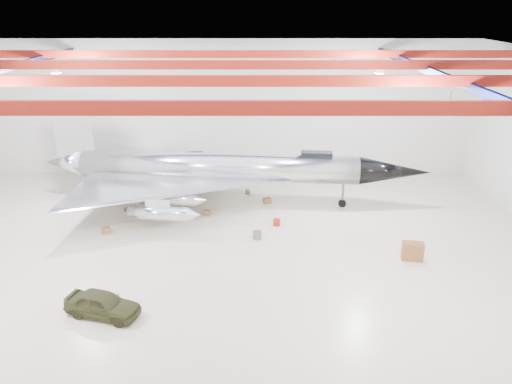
{
  "coord_description": "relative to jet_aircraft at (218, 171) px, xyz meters",
  "views": [
    {
      "loc": [
        2.44,
        -25.47,
        13.72
      ],
      "look_at": [
        2.39,
        2.0,
        3.18
      ],
      "focal_mm": 35.0,
      "sensor_mm": 36.0,
      "label": 1
    }
  ],
  "objects": [
    {
      "name": "floor",
      "position": [
        0.34,
        -8.11,
        -2.46
      ],
      "size": [
        40.0,
        40.0,
        0.0
      ],
      "primitive_type": "plane",
      "color": "beige",
      "rests_on": "ground"
    },
    {
      "name": "wall_back",
      "position": [
        0.34,
        6.89,
        3.04
      ],
      "size": [
        40.0,
        0.0,
        40.0
      ],
      "primitive_type": "plane",
      "rotation": [
        1.57,
        0.0,
        0.0
      ],
      "color": "silver",
      "rests_on": "floor"
    },
    {
      "name": "ceiling",
      "position": [
        0.34,
        -8.11,
        8.54
      ],
      "size": [
        40.0,
        40.0,
        0.0
      ],
      "primitive_type": "plane",
      "rotation": [
        3.14,
        0.0,
        0.0
      ],
      "color": "#0A0F38",
      "rests_on": "wall_back"
    },
    {
      "name": "ceiling_structure",
      "position": [
        0.34,
        -8.11,
        7.86
      ],
      "size": [
        39.5,
        29.5,
        1.08
      ],
      "color": "maroon",
      "rests_on": "ceiling"
    },
    {
      "name": "jet_aircraft",
      "position": [
        0.0,
        0.0,
        0.0
      ],
      "size": [
        27.56,
        17.0,
        7.51
      ],
      "rotation": [
        0.0,
        0.0,
        -0.09
      ],
      "color": "silver",
      "rests_on": "floor"
    },
    {
      "name": "jeep",
      "position": [
        -4.37,
        -13.91,
        -1.86
      ],
      "size": [
        3.84,
        2.41,
        1.22
      ],
      "primitive_type": "imported",
      "rotation": [
        0.0,
        0.0,
        1.28
      ],
      "color": "#34361B",
      "rests_on": "floor"
    },
    {
      "name": "desk",
      "position": [
        11.57,
        -8.53,
        -1.93
      ],
      "size": [
        1.26,
        0.78,
        1.08
      ],
      "primitive_type": "cube",
      "rotation": [
        0.0,
        0.0,
        -0.17
      ],
      "color": "brown",
      "rests_on": "floor"
    },
    {
      "name": "crate_ply",
      "position": [
        -6.76,
        -5.09,
        -2.27
      ],
      "size": [
        0.65,
        0.58,
        0.38
      ],
      "primitive_type": "cube",
      "rotation": [
        0.0,
        0.0,
        0.32
      ],
      "color": "olive",
      "rests_on": "floor"
    },
    {
      "name": "toolbox_red",
      "position": [
        -2.11,
        0.94,
        -2.31
      ],
      "size": [
        0.52,
        0.46,
        0.31
      ],
      "primitive_type": "cube",
      "rotation": [
        0.0,
        0.0,
        0.26
      ],
      "color": "#A91F10",
      "rests_on": "floor"
    },
    {
      "name": "engine_drum",
      "position": [
        2.8,
        -5.84,
        -2.22
      ],
      "size": [
        0.53,
        0.53,
        0.48
      ],
      "primitive_type": "cylinder",
      "rotation": [
        0.0,
        0.0,
        0.0
      ],
      "color": "#59595B",
      "rests_on": "floor"
    },
    {
      "name": "parts_bin",
      "position": [
        3.52,
        -0.03,
        -2.28
      ],
      "size": [
        0.64,
        0.58,
        0.38
      ],
      "primitive_type": "cube",
      "rotation": [
        0.0,
        0.0,
        0.33
      ],
      "color": "olive",
      "rests_on": "floor"
    },
    {
      "name": "crate_small",
      "position": [
        -6.3,
        -1.59,
        -2.34
      ],
      "size": [
        0.4,
        0.35,
        0.24
      ],
      "primitive_type": "cube",
      "rotation": [
        0.0,
        0.0,
        -0.26
      ],
      "color": "#59595B",
      "rests_on": "floor"
    },
    {
      "name": "tool_chest",
      "position": [
        4.09,
        -3.91,
        -2.25
      ],
      "size": [
        0.56,
        0.56,
        0.43
      ],
      "primitive_type": "cylinder",
      "rotation": [
        0.0,
        0.0,
        -0.21
      ],
      "color": "#A91F10",
      "rests_on": "floor"
    },
    {
      "name": "oil_barrel",
      "position": [
        -0.66,
        -2.25,
        -2.29
      ],
      "size": [
        0.57,
        0.49,
        0.35
      ],
      "primitive_type": "cube",
      "rotation": [
        0.0,
        0.0,
        -0.18
      ],
      "color": "olive",
      "rests_on": "floor"
    },
    {
      "name": "spares_box",
      "position": [
        2.08,
        1.9,
        -2.31
      ],
      "size": [
        0.38,
        0.38,
        0.31
      ],
      "primitive_type": "cylinder",
      "rotation": [
        0.0,
        0.0,
        0.13
      ],
      "color": "#59595B",
      "rests_on": "floor"
    }
  ]
}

